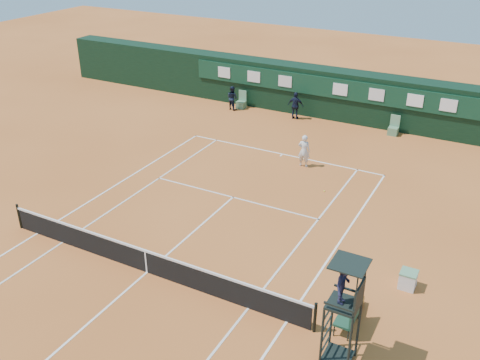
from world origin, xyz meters
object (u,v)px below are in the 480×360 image
player_bench (351,313)px  player (304,151)px  umpire_chair (344,292)px  cooler (408,279)px  tennis_net (146,261)px

player_bench → player: 11.87m
player_bench → player: size_ratio=0.71×
player_bench → umpire_chair: bearing=-86.7°
player_bench → player: (-5.79, 10.36, 0.25)m
umpire_chair → cooler: size_ratio=5.30×
player_bench → cooler: (1.11, 2.92, -0.27)m
tennis_net → umpire_chair: (7.41, -0.77, 1.95)m
player → player_bench: bearing=116.0°
tennis_net → umpire_chair: size_ratio=3.77×
cooler → umpire_chair: bearing=-103.3°
tennis_net → player: player is taller
tennis_net → player: size_ratio=7.58×
umpire_chair → cooler: umpire_chair is taller
tennis_net → cooler: 9.16m
cooler → tennis_net: bearing=-157.1°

